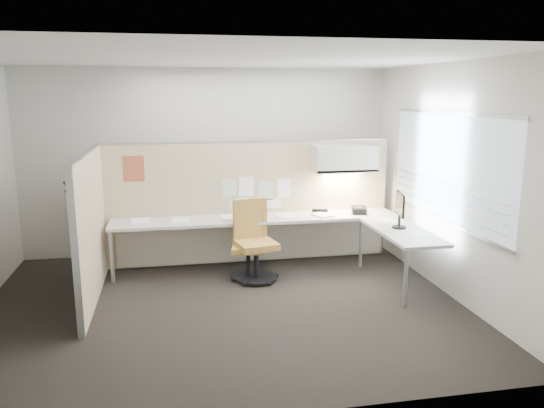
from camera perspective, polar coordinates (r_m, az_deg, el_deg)
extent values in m
cube|color=black|center=(6.34, -5.19, -10.79)|extent=(5.50, 4.50, 0.01)
cube|color=white|center=(5.87, -5.72, 15.45)|extent=(5.50, 4.50, 0.01)
cube|color=beige|center=(8.16, -6.96, 4.52)|extent=(5.50, 0.02, 2.80)
cube|color=beige|center=(3.76, -2.14, -4.08)|extent=(5.50, 0.02, 2.80)
cube|color=beige|center=(6.77, 18.41, 2.49)|extent=(0.02, 4.50, 2.80)
cube|color=#A6B0C1|center=(6.74, 18.31, 3.74)|extent=(0.01, 2.80, 1.30)
cube|color=#CFB58F|center=(7.67, -2.42, 0.14)|extent=(4.10, 0.06, 1.75)
cube|color=#CFB58F|center=(6.59, -18.89, -2.46)|extent=(0.06, 2.20, 1.75)
cube|color=beige|center=(7.39, -1.65, -1.61)|extent=(4.00, 0.60, 0.04)
cube|color=beige|center=(6.92, 13.83, -2.91)|extent=(0.60, 1.47, 0.04)
cube|color=beige|center=(7.74, -1.96, -3.77)|extent=(3.90, 0.02, 0.64)
cylinder|color=#A5A8AA|center=(7.21, -16.87, -5.50)|extent=(0.05, 0.05, 0.69)
cylinder|color=#A5A8AA|center=(6.33, 14.17, -7.78)|extent=(0.05, 0.05, 0.69)
cylinder|color=#A5A8AA|center=(7.62, 9.54, -4.21)|extent=(0.05, 0.05, 0.69)
cube|color=beige|center=(7.68, 7.83, 4.86)|extent=(0.90, 0.36, 0.38)
cube|color=#FFEABF|center=(7.70, 7.78, 3.31)|extent=(0.60, 0.06, 0.02)
cube|color=#8CBF8C|center=(7.56, -4.65, 1.67)|extent=(0.21, 0.00, 0.28)
cube|color=white|center=(7.58, -2.77, 1.89)|extent=(0.21, 0.00, 0.28)
cube|color=#8CBF8C|center=(7.64, -0.69, 1.44)|extent=(0.21, 0.00, 0.28)
cube|color=white|center=(7.68, 1.29, 1.73)|extent=(0.21, 0.00, 0.28)
cube|color=#8CBF8C|center=(7.61, -3.50, 0.08)|extent=(0.28, 0.00, 0.18)
cube|color=white|center=(7.70, 0.19, 0.08)|extent=(0.21, 0.00, 0.14)
cube|color=#E84C1D|center=(7.48, -14.66, 3.70)|extent=(0.28, 0.00, 0.35)
cylinder|color=black|center=(7.16, -2.54, -7.76)|extent=(0.47, 0.47, 0.03)
cylinder|color=black|center=(7.10, -2.56, -6.38)|extent=(0.05, 0.05, 0.36)
cube|color=gold|center=(7.04, -2.57, -4.76)|extent=(0.49, 0.49, 0.07)
cube|color=gold|center=(7.16, -2.51, -2.28)|extent=(0.40, 0.13, 0.45)
cylinder|color=black|center=(7.09, -1.68, -7.94)|extent=(0.55, 0.55, 0.03)
cylinder|color=black|center=(7.02, -1.70, -6.31)|extent=(0.06, 0.06, 0.42)
cube|color=gold|center=(6.94, -1.71, -4.40)|extent=(0.57, 0.57, 0.08)
cube|color=gold|center=(7.08, -2.38, -1.52)|extent=(0.47, 0.15, 0.53)
cylinder|color=black|center=(7.00, 13.50, -2.43)|extent=(0.18, 0.18, 0.02)
cylinder|color=black|center=(6.98, 13.53, -1.82)|extent=(0.04, 0.04, 0.16)
cube|color=black|center=(6.93, 13.62, -0.01)|extent=(0.12, 0.43, 0.29)
cube|color=black|center=(6.93, 13.62, -0.01)|extent=(0.09, 0.39, 0.25)
cube|color=black|center=(7.70, 9.34, -0.68)|extent=(0.24, 0.23, 0.12)
cylinder|color=black|center=(7.68, 8.67, -0.42)|extent=(0.07, 0.17, 0.04)
cube|color=black|center=(7.71, 4.86, -0.73)|extent=(0.14, 0.09, 0.05)
cube|color=black|center=(7.67, 5.62, -0.78)|extent=(0.11, 0.07, 0.06)
cube|color=silver|center=(5.79, -20.36, 4.60)|extent=(0.14, 0.02, 0.02)
cylinder|color=silver|center=(5.81, -20.98, 3.73)|extent=(0.02, 0.02, 0.14)
cube|color=#AD7F4C|center=(5.83, -20.88, 2.47)|extent=(0.02, 0.45, 0.12)
cube|color=#AD7F4C|center=(5.87, -21.09, 2.12)|extent=(0.02, 0.45, 0.12)
cube|color=#999BA3|center=(5.91, -20.60, -3.77)|extent=(0.01, 0.07, 1.12)
cube|color=white|center=(7.28, -13.97, -1.87)|extent=(0.24, 0.31, 0.04)
cube|color=white|center=(7.28, -9.77, -1.74)|extent=(0.26, 0.32, 0.02)
cube|color=white|center=(7.28, -4.51, -1.52)|extent=(0.24, 0.30, 0.04)
cube|color=white|center=(7.45, 1.44, -1.28)|extent=(0.25, 0.32, 0.02)
cube|color=white|center=(7.52, 5.46, -1.18)|extent=(0.30, 0.35, 0.02)
cube|color=white|center=(7.30, 12.06, -1.81)|extent=(0.27, 0.33, 0.02)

